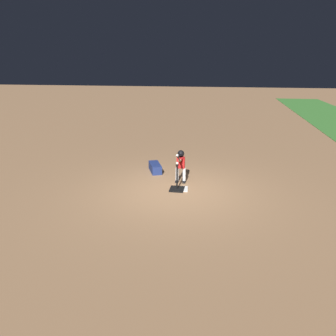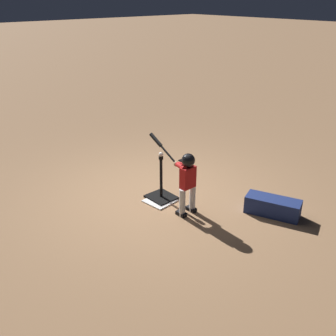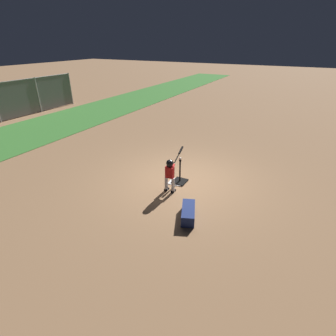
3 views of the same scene
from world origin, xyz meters
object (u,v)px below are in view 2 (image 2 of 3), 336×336
Objects in this scene: batter_child at (186,176)px; baseball at (161,154)px; equipment_bag at (273,206)px; batting_tee at (161,193)px.

batter_child reaches higher than baseball.
equipment_bag is (-0.94, -1.00, -0.51)m from batter_child.
batting_tee is at bearing 10.29° from equipment_bag.
batter_child is at bearing 178.39° from batting_tee.
batter_child is at bearing 178.39° from baseball.
baseball is at bearing 10.29° from equipment_bag.
baseball is at bearing -90.00° from batting_tee.
batting_tee is 1.84m from equipment_bag.
batter_child is at bearing 24.65° from equipment_bag.
batting_tee is at bearing 90.00° from baseball.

